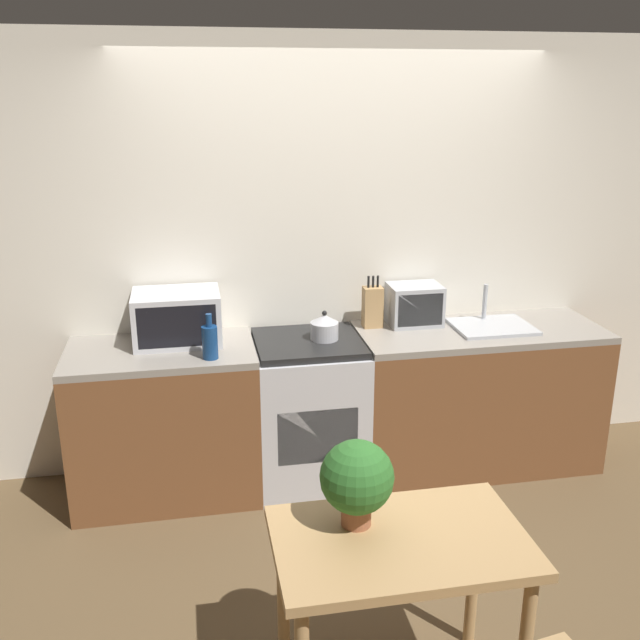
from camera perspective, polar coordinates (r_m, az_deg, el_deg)
name	(u,v)px	position (r m, az deg, el deg)	size (l,w,h in m)	color
ground_plane	(371,538)	(3.99, 4.14, -17.00)	(16.00, 16.00, 0.00)	brown
wall_back	(334,258)	(4.38, 1.11, 5.01)	(10.00, 0.06, 2.60)	silver
counter_left_run	(165,422)	(4.25, -12.28, -7.99)	(1.05, 0.62, 0.90)	brown
counter_right_run	(476,397)	(4.59, 12.35, -6.02)	(1.49, 0.62, 0.90)	brown
stove_range	(309,411)	(4.30, -0.91, -7.29)	(0.63, 0.62, 0.90)	silver
kettle	(324,327)	(4.11, 0.36, -0.57)	(0.16, 0.16, 0.17)	#B7B7BC
microwave	(177,317)	(4.13, -11.37, 0.21)	(0.49, 0.36, 0.30)	silver
bottle	(210,341)	(3.86, -8.80, -1.70)	(0.09, 0.09, 0.25)	navy
knife_block	(373,307)	(4.33, 4.22, 1.07)	(0.12, 0.09, 0.32)	tan
toaster_oven	(414,305)	(4.40, 7.57, 1.22)	(0.32, 0.24, 0.25)	#ADAFB5
sink_basin	(492,325)	(4.45, 13.58, -0.42)	(0.47, 0.38, 0.24)	#ADAFB5
dining_table	(400,563)	(2.78, 6.39, -18.73)	(0.93, 0.59, 0.74)	tan
potted_plant	(357,479)	(2.67, 2.96, -12.57)	(0.28, 0.28, 0.34)	#9E5B3D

